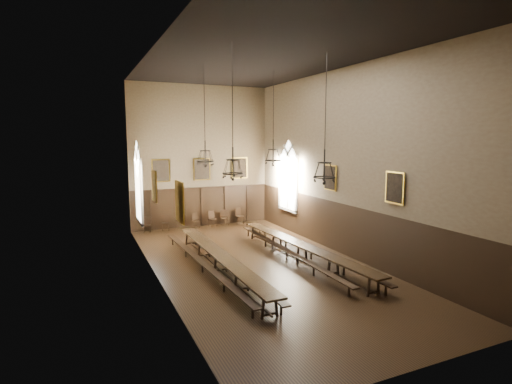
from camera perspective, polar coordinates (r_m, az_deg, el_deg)
floor at (r=18.26m, az=0.53°, el=-10.46°), size 9.00×18.00×0.02m
ceiling at (r=17.65m, az=0.57°, el=18.57°), size 9.00×18.00×0.02m
wall_back at (r=25.83m, az=-7.86°, el=5.03°), size 9.00×0.02×9.00m
wall_front at (r=9.97m, az=22.72°, el=0.24°), size 9.00×0.02×9.00m
wall_left at (r=16.04m, az=-14.28°, el=3.23°), size 0.02×18.00×9.00m
wall_right at (r=19.69m, az=12.59°, el=4.09°), size 0.02×18.00×9.00m
wainscot_panelling at (r=17.90m, az=0.54°, el=-6.63°), size 9.00×18.00×2.50m
table_left at (r=17.27m, az=-5.13°, el=-10.11°), size 0.77×10.51×0.82m
table_right at (r=18.90m, az=6.58°, el=-8.57°), size 1.30×10.32×0.80m
bench_left_outer at (r=17.42m, az=-7.68°, el=-10.35°), size 0.75×10.65×0.48m
bench_left_inner at (r=17.56m, az=-3.47°, el=-10.17°), size 0.53×10.38×0.47m
bench_right_inner at (r=19.05m, az=4.41°, el=-8.72°), size 0.50×10.54×0.47m
bench_right_outer at (r=19.22m, az=7.92°, el=-8.61°), size 0.57×10.61×0.48m
chair_0 at (r=25.10m, az=-15.31°, el=-4.97°), size 0.50×0.50×0.94m
chair_1 at (r=25.39m, az=-12.79°, el=-4.72°), size 0.50×0.50×0.97m
chair_3 at (r=25.84m, az=-8.62°, el=-4.44°), size 0.43×0.43×0.91m
chair_4 at (r=26.01m, az=-6.21°, el=-4.26°), size 0.54×0.54×1.00m
chair_5 at (r=26.35m, az=-4.48°, el=-4.09°), size 0.46×0.46×0.99m
chair_6 at (r=26.76m, az=-2.36°, el=-3.86°), size 0.55×0.55×1.03m
chandelier_back_left at (r=18.58m, az=-7.27°, el=5.32°), size 0.78×0.78×4.54m
chandelier_back_right at (r=20.45m, az=2.46°, el=5.35°), size 0.87×0.87×4.61m
chandelier_front_left at (r=14.26m, az=-3.32°, el=4.05°), size 0.77×0.77×4.70m
chandelier_front_right at (r=16.32m, az=9.72°, el=3.17°), size 0.91×0.91×5.05m
portrait_back_0 at (r=25.15m, az=-13.44°, el=2.99°), size 1.10×0.12×1.40m
portrait_back_1 at (r=25.76m, az=-7.75°, el=3.24°), size 1.10×0.12×1.40m
portrait_back_2 at (r=26.61m, az=-2.36°, el=3.45°), size 1.10×0.12×1.40m
portrait_left_0 at (r=17.12m, az=-14.34°, el=0.81°), size 0.12×1.00×1.30m
portrait_left_1 at (r=12.74m, az=-10.85°, el=-1.41°), size 0.12×1.00×1.30m
portrait_right_0 at (r=20.49m, az=10.56°, el=2.03°), size 0.12×1.00×1.30m
portrait_right_1 at (r=17.01m, az=19.20°, el=0.58°), size 0.12×1.00×1.30m
window_right at (r=24.36m, az=4.62°, el=2.32°), size 0.20×2.20×4.60m
window_left at (r=21.56m, az=-16.51°, el=1.32°), size 0.20×2.20×4.60m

